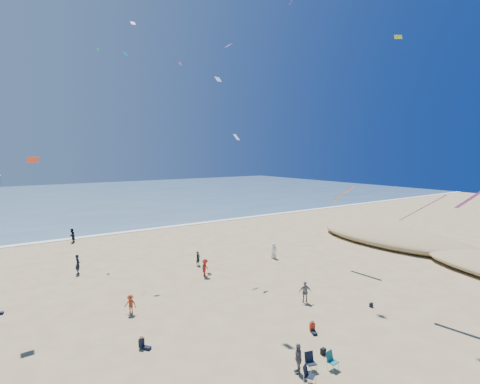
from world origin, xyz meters
TOP-DOWN VIEW (x-y plane):
  - ocean at (0.00, 95.00)m, footprint 220.00×100.00m
  - surf_line at (0.00, 45.00)m, footprint 220.00×1.20m
  - standing_flyers at (5.26, 13.16)m, footprint 32.89×53.42m
  - seated_group at (-1.41, 7.31)m, footprint 18.56×24.61m
  - chair_cluster at (3.43, 2.59)m, footprint 2.74×1.58m
  - black_backpack at (5.20, 3.85)m, footprint 0.30×0.22m
  - navy_bag at (13.50, 6.54)m, footprint 0.28×0.18m
  - kites_aloft at (10.88, 12.81)m, footprint 40.64×40.78m

SIDE VIEW (x-z plane):
  - ocean at x=0.00m, z-range 0.00..0.06m
  - surf_line at x=0.00m, z-range 0.00..0.08m
  - navy_bag at x=13.50m, z-range 0.00..0.34m
  - black_backpack at x=5.20m, z-range 0.00..0.38m
  - seated_group at x=-1.41m, z-range 0.00..0.84m
  - chair_cluster at x=3.43m, z-range 0.00..1.00m
  - standing_flyers at x=5.26m, z-range -0.09..1.85m
  - kites_aloft at x=10.88m, z-range 1.21..27.54m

